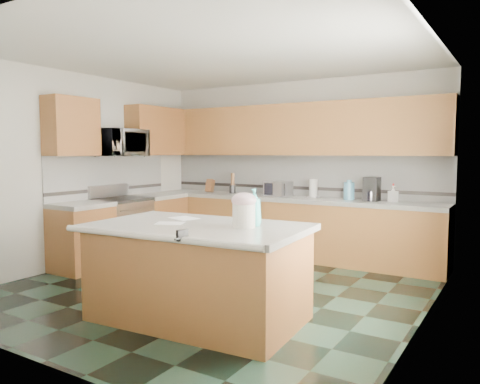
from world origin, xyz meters
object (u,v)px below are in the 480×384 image
Objects in this scene: soap_bottle_island at (254,207)px; toaster_oven at (278,189)px; treat_jar at (244,216)px; island_base at (198,275)px; coffee_maker at (372,189)px; island_top at (198,227)px; knife_block at (210,186)px.

toaster_oven is (-1.16, 2.76, -0.06)m from soap_bottle_island.
treat_jar is at bearing -109.20° from soap_bottle_island.
island_base is 3.10m from toaster_oven.
toaster_oven is at bearing -177.00° from coffee_maker.
soap_bottle_island is at bearing 63.41° from treat_jar.
island_base is 5.55× the size of soap_bottle_island.
soap_bottle_island is at bearing 18.11° from island_top.
knife_block and toaster_oven have the same top height.
treat_jar is 2.95m from coffee_maker.
soap_bottle_island is 3.00m from toaster_oven.
treat_jar reaches higher than island_base.
island_top is at bearing -61.18° from toaster_oven.
island_base is 0.76m from treat_jar.
soap_bottle_island is at bearing -51.00° from toaster_oven.
treat_jar is 0.65× the size of coffee_maker.
coffee_maker reaches higher than island_base.
island_top is at bearing -102.96° from coffee_maker.
island_top is 3.55m from knife_block.
coffee_maker is at bearing 71.42° from island_top.
treat_jar is 0.16m from soap_bottle_island.
knife_block is at bearing 119.60° from island_top.
soap_bottle_island reaches higher than treat_jar.
toaster_oven is 1.17× the size of coffee_maker.
toaster_oven is at bearing 98.78° from island_top.
island_base is 8.93× the size of treat_jar.
coffee_maker is (0.79, 2.99, 0.20)m from island_top.
treat_jar is at bearing -57.44° from knife_block.
island_base is 4.92× the size of toaster_oven.
soap_bottle_island reaches higher than toaster_oven.
soap_bottle_island is (0.03, 0.14, 0.07)m from treat_jar.
toaster_oven is at bearing -7.33° from knife_block.
knife_block reaches higher than island_base.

